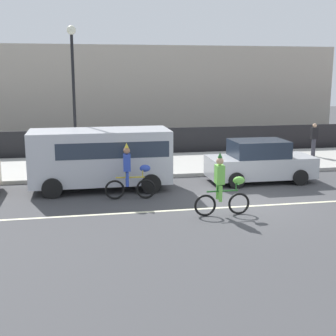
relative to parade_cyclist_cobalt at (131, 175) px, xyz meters
name	(u,v)px	position (x,y,z in m)	size (l,w,h in m)	color
ground_plane	(243,202)	(3.60, -1.10, -0.84)	(80.00, 80.00, 0.00)	#424244
road_centre_line	(248,206)	(3.60, -1.60, -0.84)	(36.00, 0.14, 0.01)	beige
sidewalk_curb	(195,163)	(3.60, 5.40, -0.77)	(60.00, 5.00, 0.15)	#ADAAA3
fence_line	(181,141)	(3.60, 8.30, -0.14)	(40.00, 0.08, 1.40)	black
building_backdrop	(111,92)	(0.61, 16.90, 2.06)	(28.00, 8.00, 5.80)	#B2A899
parade_cyclist_cobalt	(131,175)	(0.00, 0.00, 0.00)	(1.72, 0.50, 1.92)	black
parade_cyclist_lime	(223,188)	(2.49, -2.36, 0.00)	(1.72, 0.50, 1.92)	black
parked_van_silver	(102,155)	(-0.84, 1.60, 0.44)	(5.00, 2.22, 2.18)	silver
parked_car_silver	(260,162)	(5.24, 1.61, -0.06)	(4.10, 1.92, 1.64)	#B7BABF
street_lamp_post	(73,78)	(-1.78, 4.09, 3.15)	(0.36, 0.36, 5.86)	black
pedestrian_onlooker	(314,139)	(9.67, 5.66, 0.17)	(0.32, 0.20, 1.62)	#33333D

